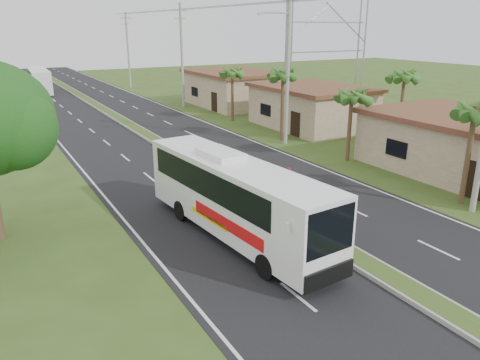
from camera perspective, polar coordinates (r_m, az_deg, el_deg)
ground at (r=18.32m, az=16.07°, el=-10.66°), size 180.00×180.00×0.00m
road_asphalt at (r=34.24m, az=-8.19°, el=3.48°), size 14.00×160.00×0.02m
median_strip at (r=34.21m, az=-8.20°, el=3.63°), size 1.20×160.00×0.18m
lane_edge_left at (r=32.52m, az=-19.22°, el=1.82°), size 0.12×160.00×0.01m
lane_edge_right at (r=37.11m, az=1.49°, el=4.80°), size 0.12×160.00×0.01m
shop_near at (r=31.70m, az=26.70°, el=3.80°), size 8.60×12.60×3.52m
shop_mid at (r=42.44m, az=8.68°, el=8.87°), size 7.60×10.60×3.67m
shop_far at (r=54.01m, az=-0.62°, el=11.13°), size 8.60×11.60×3.82m
palm_verge_a at (r=25.42m, az=26.74°, el=7.51°), size 2.40×2.40×5.45m
palm_verge_b at (r=31.59m, az=13.48°, el=9.98°), size 2.40×2.40×5.05m
palm_verge_c at (r=36.56m, az=5.28°, el=12.67°), size 2.40×2.40×5.85m
palm_verge_d at (r=44.51m, az=-0.95°, el=13.00°), size 2.40×2.40×5.25m
palm_behind_shop at (r=39.38m, az=19.43°, el=11.86°), size 2.40×2.40×5.65m
utility_pole_b at (r=35.46m, az=5.83°, el=14.32°), size 3.20×0.28×12.00m
utility_pole_c at (r=53.09m, az=-7.10°, el=14.93°), size 1.60×0.28×11.00m
utility_pole_d at (r=71.95m, az=-13.50°, el=15.23°), size 1.60×0.28×10.50m
billboard_lattice at (r=53.17m, az=10.54°, el=16.02°), size 10.18×1.18×12.07m
coach_bus_main at (r=19.57m, az=-0.66°, el=-1.66°), size 3.27×11.25×3.59m
coach_bus_far at (r=70.55m, az=-23.27°, el=11.22°), size 2.81×10.62×3.06m
motorcyclist at (r=23.24m, az=5.72°, el=-1.68°), size 1.73×0.50×2.13m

